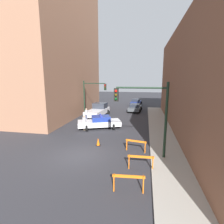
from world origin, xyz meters
TOP-DOWN VIEW (x-y plane):
  - ground_plane at (0.00, 0.00)m, footprint 120.00×120.00m
  - sidewalk_right at (6.20, 0.00)m, footprint 2.40×44.00m
  - building_corner_left at (-12.00, 14.00)m, footprint 14.00×20.00m
  - traffic_light_near at (4.73, 0.61)m, footprint 3.64×0.35m
  - traffic_light_far at (-3.30, 13.24)m, footprint 3.44×0.35m
  - police_car at (-0.44, 7.07)m, footprint 5.05×3.43m
  - white_truck at (-2.24, 13.03)m, footprint 3.00×5.58m
  - parked_car_near at (2.82, 17.96)m, footprint 2.48×4.42m
  - parked_car_mid at (2.62, 25.16)m, footprint 2.47×4.41m
  - pedestrian_crossing at (-1.86, 6.00)m, footprint 0.49×0.49m
  - pedestrian_corner at (-3.07, 10.18)m, footprint 0.41×0.41m
  - barrier_front at (3.82, -3.49)m, footprint 1.60×0.28m
  - barrier_mid at (4.35, -1.18)m, footprint 1.60×0.21m
  - barrier_back at (3.90, 1.47)m, footprint 1.58×0.44m
  - traffic_cone at (0.74, 2.09)m, footprint 0.36×0.36m

SIDE VIEW (x-z plane):
  - ground_plane at x=0.00m, z-range 0.00..0.00m
  - sidewalk_right at x=6.20m, z-range 0.00..0.12m
  - traffic_cone at x=0.74m, z-range -0.01..0.65m
  - barrier_front at x=3.82m, z-range 0.17..1.07m
  - barrier_mid at x=4.35m, z-range 0.17..1.07m
  - barrier_back at x=3.90m, z-range 0.17..1.07m
  - parked_car_near at x=2.82m, z-range 0.02..1.33m
  - parked_car_mid at x=2.62m, z-range 0.02..1.33m
  - police_car at x=-0.44m, z-range -0.04..1.48m
  - pedestrian_crossing at x=-1.86m, z-range 0.03..1.69m
  - pedestrian_corner at x=-3.07m, z-range 0.03..1.69m
  - white_truck at x=-2.24m, z-range -0.04..1.86m
  - traffic_light_far at x=-3.30m, z-range 0.80..6.00m
  - traffic_light_near at x=4.73m, z-range 0.93..6.13m
  - building_corner_left at x=-12.00m, z-range 0.00..22.23m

